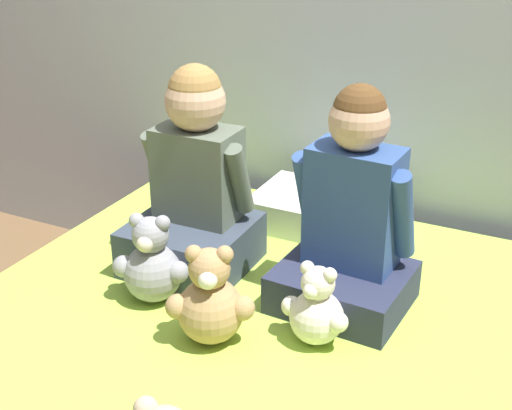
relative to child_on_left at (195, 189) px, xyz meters
The scene contains 6 objects.
child_on_left is the anchor object (origin of this frame).
child_on_right 0.50m from the child_on_left, ahead, with size 0.37×0.33×0.63m.
teddy_bear_held_by_left_child 0.28m from the child_on_left, 89.78° to the right, with size 0.22×0.17×0.27m.
teddy_bear_held_by_right_child 0.57m from the child_on_left, 24.55° to the right, with size 0.19×0.14×0.23m.
teddy_bear_between_children 0.44m from the child_on_left, 54.05° to the right, with size 0.22×0.17×0.28m.
pillow_at_headboard 0.52m from the child_on_left, 59.28° to the left, with size 0.44×0.32×0.11m.
Camera 1 is at (0.80, -1.32, 1.56)m, focal length 50.00 mm.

